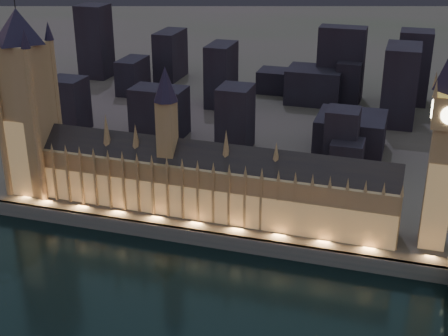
# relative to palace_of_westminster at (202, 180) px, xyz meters

# --- Properties ---
(ground_plane) EXTENTS (2000.00, 2000.00, 0.00)m
(ground_plane) POSITION_rel_palace_of_westminster_xyz_m (8.95, -61.75, -26.37)
(ground_plane) COLOR black
(ground_plane) RESTS_ON ground
(north_bank) EXTENTS (2000.00, 960.00, 8.00)m
(north_bank) POSITION_rel_palace_of_westminster_xyz_m (8.95, 458.25, -22.37)
(north_bank) COLOR #434A32
(north_bank) RESTS_ON ground
(embankment_wall) EXTENTS (2000.00, 2.50, 8.00)m
(embankment_wall) POSITION_rel_palace_of_westminster_xyz_m (8.95, -20.75, -22.37)
(embankment_wall) COLOR #4C5155
(embankment_wall) RESTS_ON ground
(palace_of_westminster) EXTENTS (202.00, 23.62, 78.00)m
(palace_of_westminster) POSITION_rel_palace_of_westminster_xyz_m (0.00, 0.00, 0.00)
(palace_of_westminster) COLOR #9C794A
(palace_of_westminster) RESTS_ON north_bank
(victoria_tower) EXTENTS (31.68, 31.68, 114.68)m
(victoria_tower) POSITION_rel_palace_of_westminster_xyz_m (-101.05, 0.17, 38.40)
(victoria_tower) COLOR #9C794A
(victoria_tower) RESTS_ON north_bank
(elizabeth_tower) EXTENTS (18.00, 18.00, 109.08)m
(elizabeth_tower) POSITION_rel_palace_of_westminster_xyz_m (116.95, 0.17, 42.45)
(elizabeth_tower) COLOR #9C794A
(elizabeth_tower) RESTS_ON north_bank
(city_backdrop) EXTENTS (487.89, 215.63, 67.20)m
(city_backdrop) POSITION_rel_palace_of_westminster_xyz_m (44.97, 183.84, 3.74)
(city_backdrop) COLOR black
(city_backdrop) RESTS_ON north_bank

